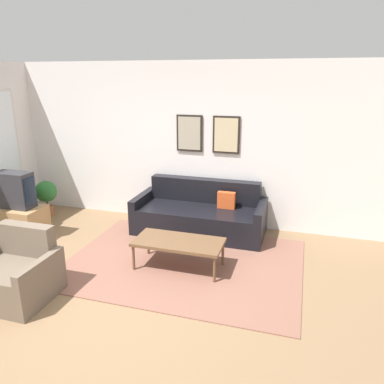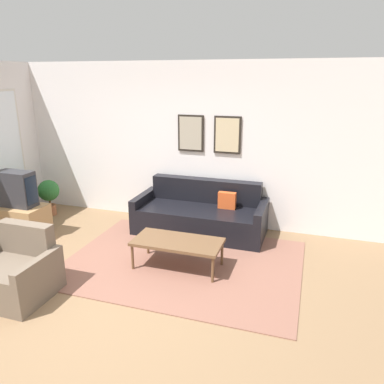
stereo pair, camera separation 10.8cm
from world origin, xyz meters
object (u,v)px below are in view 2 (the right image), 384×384
armchair (14,273)px  potted_plant_tall (17,193)px  coffee_table (178,243)px  tv (16,189)px  couch (201,215)px

armchair → potted_plant_tall: bearing=126.1°
coffee_table → potted_plant_tall: potted_plant_tall is taller
potted_plant_tall → coffee_table: bearing=-8.8°
armchair → potted_plant_tall: potted_plant_tall is taller
coffee_table → armchair: size_ratio=1.33×
potted_plant_tall → tv: bearing=-46.3°
couch → coffee_table: couch is taller
couch → tv: 2.91m
coffee_table → armchair: 1.98m
tv → potted_plant_tall: bearing=133.7°
coffee_table → tv: tv is taller
couch → armchair: 2.88m
armchair → potted_plant_tall: (-1.40, 1.65, 0.35)m
coffee_table → tv: 2.76m
couch → armchair: couch is taller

